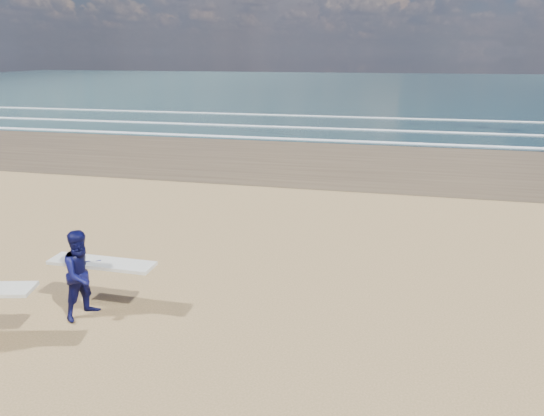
% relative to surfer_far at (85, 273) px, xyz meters
% --- Properties ---
extents(ocean, '(220.00, 100.00, 0.02)m').
position_rel_surfer_far_xyz_m(ocean, '(19.31, 70.21, -0.91)').
color(ocean, '#193137').
rests_on(ocean, ground).
extents(surfer_far, '(2.21, 1.17, 1.81)m').
position_rel_surfer_far_xyz_m(surfer_far, '(0.00, 0.00, 0.00)').
color(surfer_far, '#0B0C40').
rests_on(surfer_far, ground).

